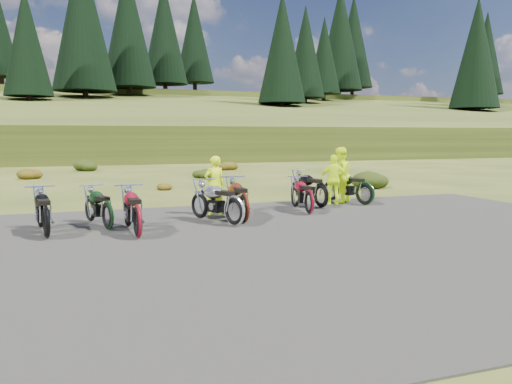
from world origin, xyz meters
name	(u,v)px	position (x,y,z in m)	size (l,w,h in m)	color
ground	(235,228)	(0.00, 0.00, 0.00)	(300.00, 300.00, 0.00)	#394316
gravel_pad	(262,245)	(0.00, -2.00, 0.00)	(20.00, 12.00, 0.04)	black
hill_slope	(115,154)	(0.00, 50.00, 0.00)	(300.00, 46.00, 3.00)	#324316
hill_plateau	(99,145)	(0.00, 110.00, 0.00)	(300.00, 90.00, 9.17)	#324316
conifer_21	(26,41)	(-9.00, 50.00, 12.56)	(5.28, 5.28, 14.00)	black
conifer_22	(82,18)	(-3.00, 56.00, 16.77)	(7.92, 7.92, 20.00)	black
conifer_23	(128,25)	(3.00, 62.00, 17.47)	(7.48, 7.48, 19.00)	black
conifer_24	(164,32)	(9.00, 68.00, 18.16)	(7.04, 7.04, 18.00)	black
conifer_25	(194,38)	(15.00, 74.00, 18.66)	(6.60, 6.60, 17.00)	black
conifer_26	(282,48)	(21.00, 49.00, 13.37)	(6.16, 6.16, 16.00)	black
conifer_27	(305,52)	(27.00, 55.00, 14.06)	(5.72, 5.72, 15.00)	black
conifer_28	(324,55)	(33.00, 61.00, 14.76)	(5.28, 5.28, 14.00)	black
conifer_29	(340,37)	(39.00, 67.00, 18.97)	(7.92, 7.92, 20.00)	black
conifer_30	(353,41)	(45.00, 73.00, 19.66)	(7.48, 7.48, 19.00)	black
conifer_31	(476,53)	(51.00, 48.00, 14.18)	(7.04, 7.04, 18.00)	black
conifer_32	(479,56)	(57.00, 54.00, 14.87)	(6.60, 6.60, 17.00)	black
conifer_33	(481,59)	(63.00, 60.00, 15.56)	(6.16, 6.16, 16.00)	black
conifer_34	(483,61)	(69.00, 66.00, 16.26)	(5.72, 5.72, 15.00)	black
conifer_35	(484,63)	(75.00, 72.00, 16.95)	(5.28, 5.28, 14.00)	black
conifer_36	(486,53)	(81.00, 78.00, 20.16)	(7.92, 7.92, 20.00)	black
shrub_2	(29,172)	(-6.20, 16.60, 0.38)	(1.30, 1.30, 0.77)	#633C0C
shrub_3	(87,164)	(-3.30, 21.90, 0.46)	(1.56, 1.56, 0.92)	black
shrub_4	(163,185)	(-0.40, 9.20, 0.23)	(0.77, 0.77, 0.45)	#633C0C
shrub_5	(202,172)	(2.50, 14.50, 0.31)	(1.03, 1.03, 0.61)	black
shrub_6	(227,164)	(5.40, 19.80, 0.38)	(1.30, 1.30, 0.77)	#633C0C
shrub_7	(371,177)	(8.30, 7.10, 0.46)	(1.56, 1.56, 0.92)	black
shrub_8	(365,172)	(11.20, 12.40, 0.23)	(0.77, 0.77, 0.45)	#633C0C
motorcycle_0	(47,240)	(-4.31, 0.05, 0.00)	(2.08, 0.69, 1.09)	black
motorcycle_1	(138,239)	(-2.41, -0.56, 0.00)	(2.13, 0.71, 1.11)	maroon
motorcycle_2	(108,231)	(-2.99, 0.67, 0.00)	(1.97, 0.66, 1.03)	black
motorcycle_3	(234,227)	(0.03, 0.15, 0.00)	(2.17, 0.72, 1.14)	silver
motorcycle_4	(244,223)	(0.43, 0.60, 0.00)	(2.18, 0.73, 1.14)	#531B0D
motorcycle_5	(321,209)	(3.49, 2.29, 0.00)	(2.22, 0.74, 1.16)	black
motorcycle_6	(309,215)	(2.59, 1.24, 0.00)	(2.00, 0.67, 1.05)	maroon
motorcycle_7	(365,206)	(5.11, 2.38, 0.00)	(2.14, 0.71, 1.12)	black
person_middle	(215,186)	(0.02, 2.11, 0.84)	(0.61, 0.40, 1.68)	#D6F80D
person_right_a	(340,176)	(4.63, 3.19, 0.93)	(0.90, 0.70, 1.86)	#D6F80D
person_right_b	(334,180)	(4.24, 2.88, 0.81)	(0.95, 0.40, 1.63)	#D6F80D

